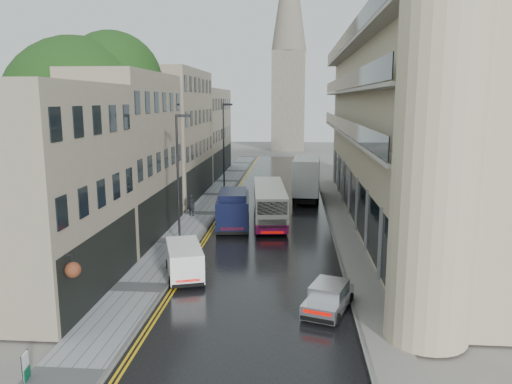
% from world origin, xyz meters
% --- Properties ---
extents(road, '(9.00, 85.00, 0.02)m').
position_xyz_m(road, '(0.00, 27.50, 0.01)').
color(road, black).
rests_on(road, ground).
extents(left_sidewalk, '(2.70, 85.00, 0.12)m').
position_xyz_m(left_sidewalk, '(-5.85, 27.50, 0.06)').
color(left_sidewalk, gray).
rests_on(left_sidewalk, ground).
extents(right_sidewalk, '(1.80, 85.00, 0.12)m').
position_xyz_m(right_sidewalk, '(5.40, 27.50, 0.06)').
color(right_sidewalk, slate).
rests_on(right_sidewalk, ground).
extents(old_shop_row, '(4.50, 56.00, 12.00)m').
position_xyz_m(old_shop_row, '(-9.45, 30.00, 6.00)').
color(old_shop_row, gray).
rests_on(old_shop_row, ground).
extents(modern_block, '(8.00, 40.00, 14.00)m').
position_xyz_m(modern_block, '(10.30, 26.00, 7.00)').
color(modern_block, tan).
rests_on(modern_block, ground).
extents(church_spire, '(6.40, 6.40, 40.00)m').
position_xyz_m(church_spire, '(0.50, 82.00, 20.00)').
color(church_spire, gray).
rests_on(church_spire, ground).
extents(tree_near, '(10.56, 10.56, 13.89)m').
position_xyz_m(tree_near, '(-12.50, 20.00, 6.95)').
color(tree_near, black).
rests_on(tree_near, ground).
extents(tree_far, '(9.24, 9.24, 12.46)m').
position_xyz_m(tree_far, '(-12.20, 33.00, 6.23)').
color(tree_far, black).
rests_on(tree_far, ground).
extents(cream_bus, '(3.18, 10.16, 2.73)m').
position_xyz_m(cream_bus, '(-0.89, 22.80, 1.38)').
color(cream_bus, beige).
rests_on(cream_bus, road).
extents(white_lorry, '(2.77, 7.87, 4.07)m').
position_xyz_m(white_lorry, '(1.78, 32.27, 2.05)').
color(white_lorry, silver).
rests_on(white_lorry, road).
extents(silver_hatchback, '(2.60, 3.80, 1.31)m').
position_xyz_m(silver_hatchback, '(2.31, 8.05, 0.68)').
color(silver_hatchback, '#B7B5BB').
rests_on(silver_hatchback, road).
extents(white_van, '(2.80, 4.29, 1.79)m').
position_xyz_m(white_van, '(-4.30, 11.20, 0.92)').
color(white_van, white).
rests_on(white_van, road).
extents(navy_van, '(2.76, 5.83, 2.88)m').
position_xyz_m(navy_van, '(-3.52, 21.35, 1.46)').
color(navy_van, black).
rests_on(navy_van, road).
extents(pedestrian, '(0.73, 0.61, 1.72)m').
position_xyz_m(pedestrian, '(-6.43, 26.47, 0.98)').
color(pedestrian, black).
rests_on(pedestrian, left_sidewalk).
extents(lamp_post_near, '(0.94, 0.29, 8.27)m').
position_xyz_m(lamp_post_near, '(-5.63, 18.82, 4.25)').
color(lamp_post_near, black).
rests_on(lamp_post_near, left_sidewalk).
extents(lamp_post_far, '(1.01, 0.42, 8.80)m').
position_xyz_m(lamp_post_far, '(-5.22, 36.74, 4.52)').
color(lamp_post_far, black).
rests_on(lamp_post_far, left_sidewalk).
extents(estate_sign, '(0.17, 0.56, 0.92)m').
position_xyz_m(estate_sign, '(-7.05, 2.38, 0.58)').
color(estate_sign, white).
rests_on(estate_sign, left_sidewalk).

